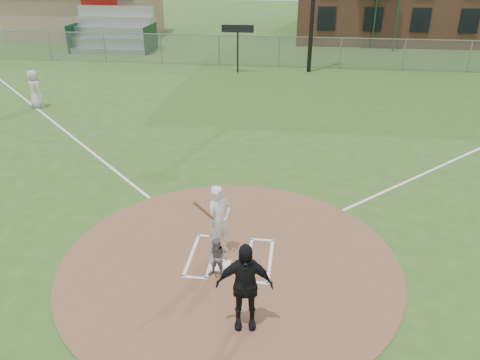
# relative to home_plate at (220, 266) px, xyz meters

# --- Properties ---
(ground) EXTENTS (140.00, 140.00, 0.00)m
(ground) POSITION_rel_home_plate_xyz_m (0.21, 0.23, -0.04)
(ground) COLOR #30581E
(ground) RESTS_ON ground
(dirt_circle) EXTENTS (8.40, 8.40, 0.02)m
(dirt_circle) POSITION_rel_home_plate_xyz_m (0.21, 0.23, -0.03)
(dirt_circle) COLOR brown
(dirt_circle) RESTS_ON ground
(home_plate) EXTENTS (0.52, 0.52, 0.03)m
(home_plate) POSITION_rel_home_plate_xyz_m (0.00, 0.00, 0.00)
(home_plate) COLOR white
(home_plate) RESTS_ON dirt_circle
(foul_line_third) EXTENTS (17.04, 17.04, 0.01)m
(foul_line_third) POSITION_rel_home_plate_xyz_m (-8.79, 9.23, -0.03)
(foul_line_third) COLOR white
(foul_line_third) RESTS_ON ground
(catcher) EXTENTS (0.59, 0.51, 1.04)m
(catcher) POSITION_rel_home_plate_xyz_m (0.03, -0.42, 0.50)
(catcher) COLOR slate
(catcher) RESTS_ON dirt_circle
(umpire) EXTENTS (1.19, 0.61, 1.95)m
(umpire) POSITION_rel_home_plate_xyz_m (0.83, -1.88, 0.96)
(umpire) COLOR black
(umpire) RESTS_ON dirt_circle
(ondeck_player) EXTENTS (1.07, 0.99, 1.83)m
(ondeck_player) POSITION_rel_home_plate_xyz_m (-11.16, 11.81, 0.88)
(ondeck_player) COLOR silver
(ondeck_player) RESTS_ON ground
(batters_boxes) EXTENTS (2.08, 1.88, 0.01)m
(batters_boxes) POSITION_rel_home_plate_xyz_m (0.21, 0.38, -0.01)
(batters_boxes) COLOR white
(batters_boxes) RESTS_ON dirt_circle
(batter_at_plate) EXTENTS (0.92, 1.05, 1.87)m
(batter_at_plate) POSITION_rel_home_plate_xyz_m (-0.09, 0.59, 0.92)
(batter_at_plate) COLOR silver
(batter_at_plate) RESTS_ON dirt_circle
(outfield_fence) EXTENTS (56.08, 0.08, 2.03)m
(outfield_fence) POSITION_rel_home_plate_xyz_m (0.21, 22.23, 0.98)
(outfield_fence) COLOR slate
(outfield_fence) RESTS_ON ground
(bleachers) EXTENTS (6.08, 3.20, 3.20)m
(bleachers) POSITION_rel_home_plate_xyz_m (-12.79, 26.43, 1.55)
(bleachers) COLOR #B7BABF
(bleachers) RESTS_ON ground
(clubhouse) EXTENTS (12.20, 8.71, 6.23)m
(clubhouse) POSITION_rel_home_plate_xyz_m (-17.78, 33.23, 2.35)
(clubhouse) COLOR tan
(clubhouse) RESTS_ON ground
(scoreboard_sign) EXTENTS (2.00, 0.10, 2.93)m
(scoreboard_sign) POSITION_rel_home_plate_xyz_m (-2.29, 20.43, 2.35)
(scoreboard_sign) COLOR black
(scoreboard_sign) RESTS_ON ground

